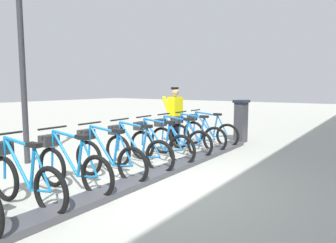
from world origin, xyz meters
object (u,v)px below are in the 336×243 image
(bike_docked_0, at_px, (208,131))
(bike_docked_5, at_px, (106,156))
(bike_docked_6, at_px, (70,165))
(bike_docked_2, at_px, (178,138))
(worker_near_rack, at_px, (175,113))
(bike_docked_7, at_px, (23,177))
(bike_docked_3, at_px, (158,143))
(bike_docked_1, at_px, (194,134))
(bike_docked_4, at_px, (135,149))
(lamp_post, at_px, (21,40))
(payment_kiosk, at_px, (241,120))

(bike_docked_0, bearing_deg, bike_docked_5, 90.00)
(bike_docked_0, bearing_deg, bike_docked_6, 90.00)
(bike_docked_2, height_order, worker_near_rack, worker_near_rack)
(bike_docked_7, bearing_deg, bike_docked_0, -90.00)
(bike_docked_3, height_order, worker_near_rack, worker_near_rack)
(bike_docked_0, xyz_separation_m, bike_docked_7, (0.00, 5.48, 0.00))
(bike_docked_2, distance_m, worker_near_rack, 1.56)
(worker_near_rack, bearing_deg, bike_docked_5, 103.81)
(bike_docked_1, distance_m, worker_near_rack, 1.08)
(bike_docked_4, bearing_deg, worker_near_rack, -72.49)
(bike_docked_1, height_order, worker_near_rack, worker_near_rack)
(lamp_post, bearing_deg, bike_docked_6, 164.83)
(bike_docked_1, relative_size, bike_docked_6, 1.00)
(payment_kiosk, relative_size, bike_docked_0, 0.74)
(bike_docked_3, relative_size, bike_docked_5, 1.00)
(payment_kiosk, relative_size, bike_docked_5, 0.74)
(worker_near_rack, bearing_deg, bike_docked_6, 101.38)
(bike_docked_3, distance_m, worker_near_rack, 2.22)
(bike_docked_6, relative_size, worker_near_rack, 1.04)
(bike_docked_3, xyz_separation_m, bike_docked_6, (0.00, 2.35, 0.00))
(bike_docked_1, distance_m, bike_docked_7, 4.70)
(payment_kiosk, relative_size, bike_docked_7, 0.74)
(bike_docked_7, bearing_deg, bike_docked_2, -90.00)
(bike_docked_5, distance_m, bike_docked_7, 1.57)
(bike_docked_0, height_order, worker_near_rack, worker_near_rack)
(payment_kiosk, height_order, bike_docked_3, payment_kiosk)
(bike_docked_7, relative_size, worker_near_rack, 1.04)
(payment_kiosk, relative_size, lamp_post, 0.32)
(payment_kiosk, relative_size, bike_docked_4, 0.74)
(bike_docked_3, distance_m, bike_docked_4, 0.78)
(bike_docked_1, bearing_deg, bike_docked_5, 90.00)
(bike_docked_0, relative_size, bike_docked_4, 1.00)
(bike_docked_4, bearing_deg, bike_docked_7, 90.00)
(bike_docked_3, height_order, bike_docked_6, same)
(bike_docked_5, bearing_deg, payment_kiosk, -96.57)
(bike_docked_4, height_order, worker_near_rack, worker_near_rack)
(bike_docked_2, xyz_separation_m, lamp_post, (2.31, 2.51, 2.22))
(bike_docked_1, distance_m, lamp_post, 4.59)
(bike_docked_6, bearing_deg, lamp_post, -15.17)
(bike_docked_3, bearing_deg, bike_docked_4, 90.00)
(bike_docked_2, relative_size, bike_docked_5, 1.00)
(payment_kiosk, relative_size, bike_docked_3, 0.74)
(bike_docked_0, relative_size, lamp_post, 0.42)
(bike_docked_5, bearing_deg, bike_docked_2, -90.00)
(bike_docked_6, distance_m, lamp_post, 3.26)
(bike_docked_3, bearing_deg, bike_docked_0, -90.00)
(payment_kiosk, distance_m, bike_docked_4, 4.22)
(bike_docked_1, relative_size, bike_docked_3, 1.00)
(bike_docked_0, height_order, bike_docked_3, same)
(bike_docked_2, height_order, bike_docked_4, same)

